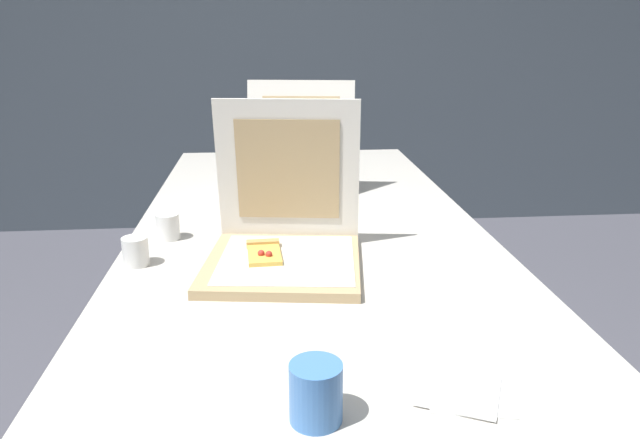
{
  "coord_description": "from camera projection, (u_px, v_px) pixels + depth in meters",
  "views": [
    {
      "loc": [
        -0.11,
        -1.03,
        1.29
      ],
      "look_at": [
        0.02,
        0.41,
        0.82
      ],
      "focal_mm": 33.32,
      "sensor_mm": 36.0,
      "label": 1
    }
  ],
  "objects": [
    {
      "name": "wall_back",
      "position": [
        282.0,
        24.0,
        3.7
      ],
      "size": [
        10.0,
        0.1,
        2.6
      ],
      "primitive_type": "cube",
      "color": "#4C5660",
      "rests_on": "ground"
    },
    {
      "name": "table",
      "position": [
        308.0,
        239.0,
        1.7
      ],
      "size": [
        0.96,
        2.04,
        0.76
      ],
      "color": "beige",
      "rests_on": "ground"
    },
    {
      "name": "pizza_box_front",
      "position": [
        283.0,
        242.0,
        1.38
      ],
      "size": [
        0.39,
        0.4,
        0.37
      ],
      "rotation": [
        0.0,
        0.0,
        -0.13
      ],
      "color": "tan",
      "rests_on": "table"
    },
    {
      "name": "pizza_box_middle",
      "position": [
        298.0,
        189.0,
        1.83
      ],
      "size": [
        0.41,
        0.47,
        0.37
      ],
      "rotation": [
        0.0,
        0.0,
        -0.14
      ],
      "color": "tan",
      "rests_on": "table"
    },
    {
      "name": "cup_white_far",
      "position": [
        234.0,
        183.0,
        1.98
      ],
      "size": [
        0.06,
        0.06,
        0.07
      ],
      "primitive_type": "cylinder",
      "color": "white",
      "rests_on": "table"
    },
    {
      "name": "cup_white_near_center",
      "position": [
        168.0,
        227.0,
        1.55
      ],
      "size": [
        0.06,
        0.06,
        0.07
      ],
      "primitive_type": "cylinder",
      "color": "white",
      "rests_on": "table"
    },
    {
      "name": "cup_white_near_left",
      "position": [
        136.0,
        251.0,
        1.38
      ],
      "size": [
        0.06,
        0.06,
        0.07
      ],
      "primitive_type": "cylinder",
      "color": "white",
      "rests_on": "table"
    },
    {
      "name": "cup_printed_front",
      "position": [
        316.0,
        393.0,
        0.83
      ],
      "size": [
        0.08,
        0.08,
        0.09
      ],
      "primitive_type": "cylinder",
      "color": "#477FCC",
      "rests_on": "table"
    },
    {
      "name": "napkin_pile",
      "position": [
        464.0,
        391.0,
        0.9
      ],
      "size": [
        0.17,
        0.16,
        0.01
      ],
      "color": "white",
      "rests_on": "table"
    }
  ]
}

